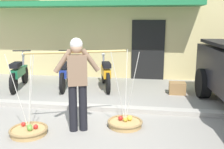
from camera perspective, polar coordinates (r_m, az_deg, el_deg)
name	(u,v)px	position (r m, az deg, el deg)	size (l,w,h in m)	color
ground_plane	(91,121)	(5.32, -4.70, -10.21)	(90.00, 90.00, 0.00)	gray
sidewalk_curb	(98,108)	(5.94, -3.11, -7.27)	(20.00, 0.24, 0.10)	#AEA89C
fruit_vendor	(77,79)	(4.65, -7.63, -0.88)	(1.67, 0.66, 1.70)	black
fruit_basket_left_side	(125,123)	(5.06, 2.88, -10.48)	(0.67, 0.67, 1.45)	tan
fruit_basket_right_side	(29,130)	(4.95, -17.79, -11.58)	(0.67, 0.67, 1.45)	tan
motorcycle_nearest_shop	(19,73)	(8.13, -19.74, 0.22)	(0.62, 1.79, 1.09)	black
motorcycle_second_in_row	(66,73)	(7.82, -10.13, 0.29)	(0.55, 1.81, 1.09)	black
motorcycle_third_in_row	(106,73)	(7.67, -1.42, 0.26)	(0.68, 1.77, 1.09)	black
storefront_building	(105,18)	(11.55, -1.65, 12.37)	(13.00, 6.00, 4.20)	#DBC684
wooden_crate	(177,88)	(7.38, 14.11, -2.90)	(0.44, 0.36, 0.32)	olive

